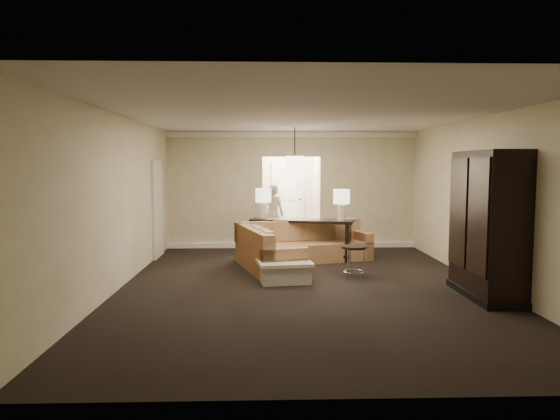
{
  "coord_description": "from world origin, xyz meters",
  "views": [
    {
      "loc": [
        -0.65,
        -8.06,
        1.97
      ],
      "look_at": [
        -0.36,
        1.2,
        1.16
      ],
      "focal_mm": 32.0,
      "sensor_mm": 36.0,
      "label": 1
    }
  ],
  "objects_px": {
    "drink_table": "(354,255)",
    "console_table": "(302,235)",
    "person": "(273,212)",
    "sectional_sofa": "(294,248)",
    "coffee_table": "(283,270)",
    "armoire": "(487,228)"
  },
  "relations": [
    {
      "from": "coffee_table",
      "to": "armoire",
      "type": "relative_size",
      "value": 0.46
    },
    {
      "from": "console_table",
      "to": "armoire",
      "type": "distance_m",
      "value": 4.14
    },
    {
      "from": "drink_table",
      "to": "console_table",
      "type": "bearing_deg",
      "value": 113.64
    },
    {
      "from": "sectional_sofa",
      "to": "drink_table",
      "type": "bearing_deg",
      "value": -65.99
    },
    {
      "from": "coffee_table",
      "to": "armoire",
      "type": "distance_m",
      "value": 3.35
    },
    {
      "from": "coffee_table",
      "to": "armoire",
      "type": "bearing_deg",
      "value": -21.08
    },
    {
      "from": "drink_table",
      "to": "coffee_table",
      "type": "bearing_deg",
      "value": -170.14
    },
    {
      "from": "person",
      "to": "armoire",
      "type": "bearing_deg",
      "value": 127.69
    },
    {
      "from": "armoire",
      "to": "drink_table",
      "type": "height_order",
      "value": "armoire"
    },
    {
      "from": "coffee_table",
      "to": "console_table",
      "type": "bearing_deg",
      "value": 77.2
    },
    {
      "from": "sectional_sofa",
      "to": "person",
      "type": "distance_m",
      "value": 2.57
    },
    {
      "from": "console_table",
      "to": "person",
      "type": "bearing_deg",
      "value": 124.27
    },
    {
      "from": "person",
      "to": "console_table",
      "type": "bearing_deg",
      "value": 113.5
    },
    {
      "from": "sectional_sofa",
      "to": "console_table",
      "type": "distance_m",
      "value": 0.7
    },
    {
      "from": "armoire",
      "to": "drink_table",
      "type": "relative_size",
      "value": 3.91
    },
    {
      "from": "coffee_table",
      "to": "drink_table",
      "type": "bearing_deg",
      "value": 9.86
    },
    {
      "from": "sectional_sofa",
      "to": "armoire",
      "type": "height_order",
      "value": "armoire"
    },
    {
      "from": "sectional_sofa",
      "to": "coffee_table",
      "type": "distance_m",
      "value": 1.43
    },
    {
      "from": "console_table",
      "to": "sectional_sofa",
      "type": "bearing_deg",
      "value": -89.62
    },
    {
      "from": "coffee_table",
      "to": "drink_table",
      "type": "relative_size",
      "value": 1.8
    },
    {
      "from": "sectional_sofa",
      "to": "person",
      "type": "height_order",
      "value": "person"
    },
    {
      "from": "sectional_sofa",
      "to": "coffee_table",
      "type": "height_order",
      "value": "sectional_sofa"
    }
  ]
}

